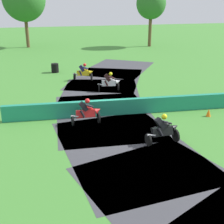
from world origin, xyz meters
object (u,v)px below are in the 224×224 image
Objects in this scene: motorcycle_fourth_black at (163,130)px; motorcycle_chase_white at (110,82)px; motorcycle_trailing_red at (87,112)px; tire_stack_near at (55,68)px; motorcycle_lead_yellow at (84,72)px; tire_stack_mid_a at (20,113)px; traffic_cone at (209,113)px.

motorcycle_chase_white is at bearing 92.29° from motorcycle_fourth_black.
motorcycle_trailing_red reaches higher than tire_stack_near.
motorcycle_trailing_red is at bearing -98.58° from motorcycle_lead_yellow.
motorcycle_trailing_red is at bearing -115.36° from motorcycle_chase_white.
motorcycle_chase_white is 7.15m from tire_stack_mid_a.
motorcycle_trailing_red is 4.34m from motorcycle_fourth_black.
motorcycle_chase_white is 6.20m from motorcycle_trailing_red.
motorcycle_lead_yellow is 2.40× the size of tire_stack_mid_a.
motorcycle_chase_white is 8.74m from motorcycle_fourth_black.
traffic_cone is (6.87, -0.65, -0.44)m from motorcycle_trailing_red.
traffic_cone is (10.37, -2.65, 0.02)m from tire_stack_mid_a.
motorcycle_lead_yellow is 3.76m from motorcycle_chase_white.
motorcycle_fourth_black reaches higher than tire_stack_mid_a.
motorcycle_chase_white is at bearing -64.41° from tire_stack_near.
traffic_cone reaches higher than tire_stack_mid_a.
tire_stack_mid_a is (-2.80, -10.61, -0.20)m from tire_stack_near.
motorcycle_lead_yellow is 2.14× the size of tire_stack_near.
tire_stack_mid_a is at bearing 150.25° from motorcycle_trailing_red.
motorcycle_lead_yellow is 1.02× the size of motorcycle_fourth_black.
motorcycle_chase_white is 1.02× the size of motorcycle_trailing_red.
motorcycle_lead_yellow is 9.25m from motorcycle_trailing_red.
tire_stack_near is (-2.08, 3.46, -0.26)m from motorcycle_lead_yellow.
traffic_cone is (5.49, -9.79, -0.44)m from motorcycle_lead_yellow.
tire_stack_near is at bearing 120.94° from motorcycle_lead_yellow.
tire_stack_mid_a is at bearing -124.31° from motorcycle_lead_yellow.
tire_stack_near is (-3.70, 15.73, -0.25)m from motorcycle_fourth_black.
motorcycle_trailing_red is at bearing 174.59° from traffic_cone.
motorcycle_lead_yellow reaches higher than traffic_cone.
motorcycle_lead_yellow is at bearing 55.69° from tire_stack_mid_a.
motorcycle_lead_yellow is 1.00× the size of motorcycle_chase_white.
motorcycle_chase_white reaches higher than motorcycle_lead_yellow.
tire_stack_near is 10.97m from tire_stack_mid_a.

